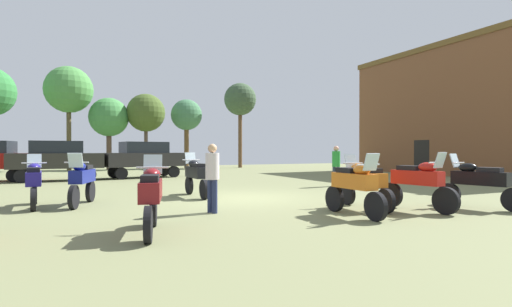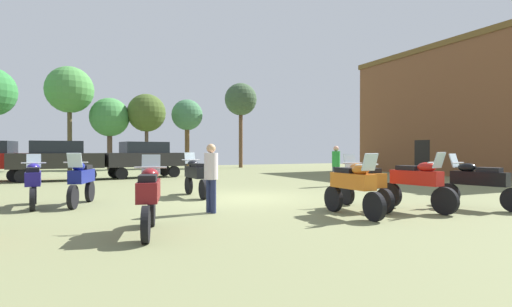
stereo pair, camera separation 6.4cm
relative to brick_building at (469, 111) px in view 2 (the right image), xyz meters
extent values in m
cube|color=#73774E|center=(-18.00, -5.48, -4.06)|extent=(44.00, 52.00, 0.02)
cube|color=brown|center=(0.00, 0.00, -0.18)|extent=(6.00, 14.00, 7.77)
cube|color=brown|center=(0.00, 0.00, 3.88)|extent=(6.12, 14.28, 0.35)
cube|color=black|center=(-2.97, 1.00, -2.97)|extent=(0.08, 1.20, 2.20)
cylinder|color=black|center=(-15.88, -8.13, -3.74)|extent=(0.16, 0.61, 0.61)
cylinder|color=black|center=(-15.98, -9.74, -3.74)|extent=(0.16, 0.61, 0.61)
cube|color=#C3661B|center=(-15.93, -8.93, -3.26)|extent=(0.45, 1.40, 0.36)
ellipsoid|color=#C3661B|center=(-15.91, -8.63, -2.98)|extent=(0.35, 0.50, 0.24)
cube|color=black|center=(-15.94, -9.17, -3.02)|extent=(0.34, 0.58, 0.12)
cube|color=silver|center=(-15.89, -8.28, -2.80)|extent=(0.37, 0.17, 0.39)
cylinder|color=#B7B7BC|center=(-15.89, -8.39, -2.86)|extent=(0.62, 0.08, 0.04)
cylinder|color=black|center=(-14.82, -10.50, -3.71)|extent=(0.23, 0.68, 0.67)
cylinder|color=black|center=(-15.08, -8.98, -3.71)|extent=(0.23, 0.68, 0.67)
cube|color=#B11C15|center=(-14.95, -9.74, -3.20)|extent=(0.58, 1.35, 0.36)
ellipsoid|color=#B11C15|center=(-14.90, -10.03, -2.92)|extent=(0.40, 0.53, 0.24)
cube|color=black|center=(-14.99, -9.52, -2.96)|extent=(0.39, 0.60, 0.12)
cube|color=silver|center=(-14.84, -10.36, -2.74)|extent=(0.38, 0.21, 0.39)
cylinder|color=#B7B7BC|center=(-14.86, -10.26, -2.80)|extent=(0.62, 0.14, 0.04)
cylinder|color=black|center=(-23.96, -4.28, -3.74)|extent=(0.16, 0.61, 0.61)
cylinder|color=black|center=(-23.86, -5.77, -3.74)|extent=(0.16, 0.61, 0.61)
cube|color=navy|center=(-23.91, -5.03, -3.26)|extent=(0.44, 1.29, 0.36)
ellipsoid|color=navy|center=(-23.92, -4.74, -2.98)|extent=(0.35, 0.50, 0.24)
cube|color=black|center=(-23.89, -5.25, -3.02)|extent=(0.34, 0.58, 0.12)
cube|color=silver|center=(-23.95, -4.43, -2.80)|extent=(0.37, 0.18, 0.39)
cylinder|color=#B7B7BC|center=(-23.94, -4.52, -2.86)|extent=(0.62, 0.08, 0.04)
cylinder|color=black|center=(-16.93, -10.46, -3.72)|extent=(0.12, 0.65, 0.65)
cylinder|color=black|center=(-16.93, -8.96, -3.72)|extent=(0.12, 0.65, 0.65)
cube|color=orange|center=(-16.93, -9.71, -3.22)|extent=(0.36, 1.27, 0.36)
ellipsoid|color=orange|center=(-16.93, -10.00, -2.94)|extent=(0.32, 0.48, 0.24)
cube|color=black|center=(-16.93, -9.49, -2.98)|extent=(0.30, 0.56, 0.12)
cube|color=silver|center=(-16.93, -10.31, -2.76)|extent=(0.36, 0.15, 0.39)
cylinder|color=#B7B7BC|center=(-16.93, -10.22, -2.82)|extent=(0.62, 0.04, 0.04)
cylinder|color=black|center=(-19.28, -3.68, -3.73)|extent=(0.14, 0.63, 0.63)
cylinder|color=black|center=(-19.23, -5.30, -3.73)|extent=(0.14, 0.63, 0.63)
cube|color=black|center=(-19.25, -4.49, -3.23)|extent=(0.40, 1.38, 0.36)
ellipsoid|color=black|center=(-19.26, -4.18, -2.95)|extent=(0.33, 0.49, 0.24)
cube|color=black|center=(-19.24, -4.73, -2.99)|extent=(0.32, 0.57, 0.12)
cube|color=silver|center=(-19.27, -3.84, -2.77)|extent=(0.36, 0.16, 0.39)
cylinder|color=#B7B7BC|center=(-19.27, -3.94, -2.83)|extent=(0.62, 0.06, 0.04)
cylinder|color=black|center=(-13.31, -9.36, -3.74)|extent=(0.26, 0.63, 0.62)
cube|color=black|center=(-13.12, -10.16, -3.25)|extent=(0.67, 1.43, 0.36)
ellipsoid|color=black|center=(-13.19, -9.85, -2.97)|extent=(0.42, 0.54, 0.24)
cube|color=black|center=(-13.07, -10.39, -3.01)|extent=(0.42, 0.61, 0.12)
cube|color=silver|center=(-13.27, -9.52, -2.79)|extent=(0.39, 0.23, 0.39)
cylinder|color=#B7B7BC|center=(-13.25, -9.62, -2.85)|extent=(0.61, 0.18, 0.04)
cylinder|color=black|center=(-22.92, -5.85, -3.73)|extent=(0.30, 0.65, 0.64)
cylinder|color=black|center=(-22.48, -4.41, -3.73)|extent=(0.30, 0.65, 0.64)
cube|color=navy|center=(-22.70, -5.13, -3.23)|extent=(0.72, 1.33, 0.36)
ellipsoid|color=navy|center=(-22.79, -5.41, -2.95)|extent=(0.45, 0.55, 0.24)
cube|color=black|center=(-22.64, -4.92, -2.99)|extent=(0.45, 0.62, 0.12)
cube|color=silver|center=(-22.88, -5.71, -2.77)|extent=(0.39, 0.25, 0.39)
cylinder|color=#B7B7BC|center=(-22.85, -5.62, -2.83)|extent=(0.60, 0.22, 0.04)
cylinder|color=black|center=(-21.43, -9.00, -3.73)|extent=(0.26, 0.64, 0.63)
cylinder|color=black|center=(-21.77, -10.44, -3.73)|extent=(0.26, 0.64, 0.63)
cube|color=maroon|center=(-21.60, -9.72, -3.24)|extent=(0.64, 1.31, 0.36)
ellipsoid|color=maroon|center=(-21.53, -9.44, -2.96)|extent=(0.42, 0.54, 0.24)
cube|color=black|center=(-21.65, -9.94, -3.00)|extent=(0.42, 0.61, 0.12)
cube|color=silver|center=(-21.46, -9.14, -2.78)|extent=(0.39, 0.23, 0.39)
cylinder|color=#B7B7BC|center=(-21.48, -9.23, -2.84)|extent=(0.61, 0.18, 0.04)
cylinder|color=black|center=(-20.76, 4.40, -3.73)|extent=(0.67, 0.33, 0.64)
cylinder|color=black|center=(-21.01, 5.81, -3.73)|extent=(0.67, 0.33, 0.64)
cylinder|color=black|center=(-17.88, 4.91, -3.73)|extent=(0.67, 0.33, 0.64)
cylinder|color=black|center=(-18.13, 6.33, -3.73)|extent=(0.67, 0.33, 0.64)
cube|color=black|center=(-19.45, 5.36, -3.03)|extent=(4.55, 2.53, 0.75)
cube|color=black|center=(-19.45, 5.36, -2.35)|extent=(2.61, 1.98, 0.61)
cylinder|color=black|center=(-25.22, 4.06, -3.73)|extent=(0.65, 0.24, 0.64)
cylinder|color=black|center=(-25.26, 5.50, -3.73)|extent=(0.65, 0.24, 0.64)
cylinder|color=black|center=(-22.29, 4.14, -3.73)|extent=(0.65, 0.24, 0.64)
cylinder|color=black|center=(-22.33, 5.58, -3.73)|extent=(0.65, 0.24, 0.64)
cube|color=#272621|center=(-23.77, 4.82, -3.03)|extent=(4.35, 1.91, 0.75)
cube|color=black|center=(-23.77, 4.82, -2.35)|extent=(2.41, 1.65, 0.61)
cylinder|color=black|center=(-25.64, 4.89, -3.73)|extent=(0.67, 0.32, 0.64)
cylinder|color=black|center=(-25.40, 6.31, -3.73)|extent=(0.67, 0.32, 0.64)
cylinder|color=navy|center=(-19.84, -7.82, -3.63)|extent=(0.14, 0.14, 0.83)
cylinder|color=navy|center=(-19.78, -7.98, -3.63)|extent=(0.14, 0.14, 0.83)
cylinder|color=silver|center=(-19.81, -7.90, -2.89)|extent=(0.44, 0.44, 0.65)
sphere|color=tan|center=(-19.81, -7.90, -2.45)|extent=(0.22, 0.22, 0.22)
cylinder|color=#272F42|center=(-12.72, -3.43, -3.63)|extent=(0.14, 0.14, 0.84)
cylinder|color=#272F42|center=(-12.84, -3.31, -3.63)|extent=(0.14, 0.14, 0.84)
cylinder|color=#258B30|center=(-12.78, -3.37, -2.88)|extent=(0.48, 0.48, 0.66)
sphere|color=tan|center=(-12.78, -3.37, -2.43)|extent=(0.23, 0.23, 0.23)
cylinder|color=brown|center=(-20.59, 15.62, -2.32)|extent=(0.39, 0.39, 3.45)
sphere|color=#3F8340|center=(-20.59, 15.62, 0.09)|extent=(3.03, 3.03, 3.03)
cylinder|color=brown|center=(-14.37, 15.65, -2.07)|extent=(0.39, 0.39, 3.96)
sphere|color=#3F734B|center=(-14.37, 15.65, 0.50)|extent=(2.63, 2.63, 2.63)
cylinder|color=brown|center=(-17.82, 15.19, -2.12)|extent=(0.28, 0.28, 3.86)
sphere|color=#3F5522|center=(-17.82, 15.19, 0.50)|extent=(3.05, 3.05, 3.05)
cylinder|color=brown|center=(-9.86, 14.56, -1.37)|extent=(0.34, 0.34, 5.36)
sphere|color=#385034|center=(-9.86, 14.56, 1.95)|extent=(2.82, 2.82, 2.82)
cylinder|color=brown|center=(-23.43, 15.69, -1.38)|extent=(0.33, 0.33, 5.34)
sphere|color=#45863E|center=(-23.43, 15.69, 2.08)|extent=(3.51, 3.51, 3.51)
camera|label=1|loc=(-22.83, -17.06, -2.49)|focal=27.34mm
camera|label=2|loc=(-22.77, -17.08, -2.49)|focal=27.34mm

